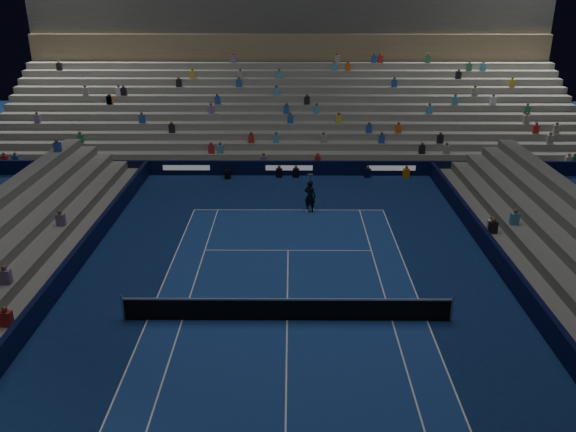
# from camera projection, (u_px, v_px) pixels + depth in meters

# --- Properties ---
(ground) EXTENTS (90.00, 90.00, 0.00)m
(ground) POSITION_uv_depth(u_px,v_px,m) (287.00, 320.00, 22.92)
(ground) COLOR #0D204F
(ground) RESTS_ON ground
(court_surface) EXTENTS (10.97, 23.77, 0.01)m
(court_surface) POSITION_uv_depth(u_px,v_px,m) (287.00, 320.00, 22.92)
(court_surface) COLOR navy
(court_surface) RESTS_ON ground
(sponsor_barrier_far) EXTENTS (44.00, 0.25, 1.00)m
(sponsor_barrier_far) POSITION_uv_depth(u_px,v_px,m) (289.00, 168.00, 39.89)
(sponsor_barrier_far) COLOR black
(sponsor_barrier_far) RESTS_ON ground
(sponsor_barrier_east) EXTENTS (0.25, 37.00, 1.00)m
(sponsor_barrier_east) POSITION_uv_depth(u_px,v_px,m) (537.00, 310.00, 22.68)
(sponsor_barrier_east) COLOR black
(sponsor_barrier_east) RESTS_ON ground
(sponsor_barrier_west) EXTENTS (0.25, 37.00, 1.00)m
(sponsor_barrier_west) POSITION_uv_depth(u_px,v_px,m) (39.00, 309.00, 22.79)
(sponsor_barrier_west) COLOR black
(sponsor_barrier_west) RESTS_ON ground
(grandstand_main) EXTENTS (44.00, 15.20, 11.20)m
(grandstand_main) POSITION_uv_depth(u_px,v_px,m) (290.00, 100.00, 47.53)
(grandstand_main) COLOR slate
(grandstand_main) RESTS_ON ground
(tennis_net) EXTENTS (12.90, 0.10, 1.10)m
(tennis_net) POSITION_uv_depth(u_px,v_px,m) (287.00, 309.00, 22.73)
(tennis_net) COLOR #B2B2B7
(tennis_net) RESTS_ON ground
(tennis_player) EXTENTS (0.81, 0.69, 1.87)m
(tennis_player) POSITION_uv_depth(u_px,v_px,m) (310.00, 196.00, 33.39)
(tennis_player) COLOR black
(tennis_player) RESTS_ON ground
(broadcast_camera) EXTENTS (0.47, 0.89, 0.56)m
(broadcast_camera) POSITION_uv_depth(u_px,v_px,m) (228.00, 174.00, 39.36)
(broadcast_camera) COLOR black
(broadcast_camera) RESTS_ON ground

